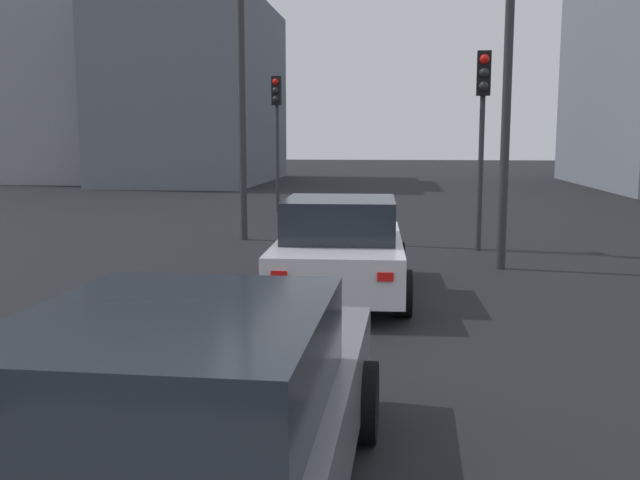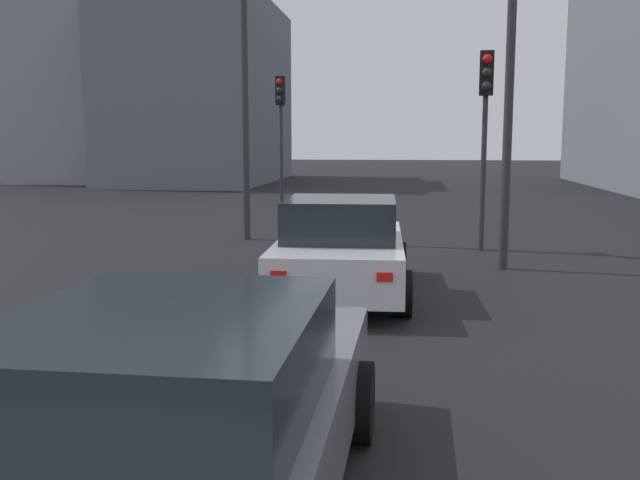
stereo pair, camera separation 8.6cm
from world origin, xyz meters
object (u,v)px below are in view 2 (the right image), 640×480
object	(u,v)px
traffic_light_near_left	(280,115)
street_lamp_far	(244,10)
car_grey_second	(179,425)
traffic_light_near_right	(485,109)
car_white_lead	(341,249)
street_lamp_kerbside	(510,58)

from	to	relation	value
traffic_light_near_left	street_lamp_far	distance (m)	6.64
car_grey_second	traffic_light_near_right	bearing A→B (deg)	-13.31
car_white_lead	street_lamp_kerbside	distance (m)	4.84
car_white_lead	street_lamp_far	xyz separation A→B (m)	(5.79, 2.78, 4.52)
traffic_light_near_left	street_lamp_kerbside	world-z (taller)	street_lamp_kerbside
traffic_light_near_left	traffic_light_near_right	world-z (taller)	traffic_light_near_left
car_white_lead	traffic_light_near_right	world-z (taller)	traffic_light_near_right
car_grey_second	street_lamp_kerbside	xyz separation A→B (m)	(9.28, -3.06, 3.07)
car_grey_second	traffic_light_near_left	distance (m)	19.12
car_grey_second	street_lamp_kerbside	size ratio (longest dim) A/B	0.75
car_grey_second	street_lamp_kerbside	bearing A→B (deg)	-17.36
car_grey_second	street_lamp_far	world-z (taller)	street_lamp_far
traffic_light_near_right	car_grey_second	bearing A→B (deg)	-11.38
car_grey_second	traffic_light_near_right	xyz separation A→B (m)	(11.36, -2.88, 2.28)
traffic_light_near_left	street_lamp_far	bearing A→B (deg)	7.60
car_white_lead	street_lamp_kerbside	bearing A→B (deg)	-48.62
car_white_lead	street_lamp_far	bearing A→B (deg)	23.68
traffic_light_near_left	street_lamp_far	world-z (taller)	street_lamp_far
street_lamp_kerbside	street_lamp_far	distance (m)	6.55
traffic_light_near_right	street_lamp_kerbside	bearing A→B (deg)	7.96
traffic_light_near_right	street_lamp_far	size ratio (longest dim) A/B	0.45
car_white_lead	traffic_light_near_right	xyz separation A→B (m)	(4.66, -2.55, 2.26)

